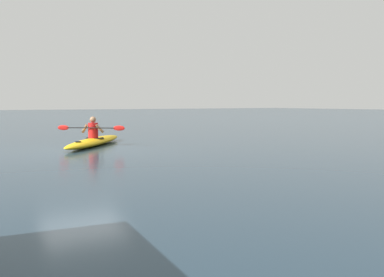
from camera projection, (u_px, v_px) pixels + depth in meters
The scene contains 3 objects.
ground_plane at pixel (81, 150), 12.55m from camera, with size 160.00×160.00×0.00m, color #233847.
kayak at pixel (94, 141), 14.00m from camera, with size 3.36×3.99×0.27m.
kayaker at pixel (93, 129), 13.84m from camera, with size 1.88×1.50×0.73m.
Camera 1 is at (3.39, 12.48, 1.46)m, focal length 37.99 mm.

